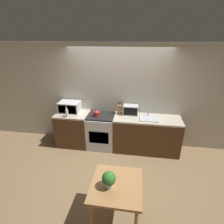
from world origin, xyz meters
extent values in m
plane|color=brown|center=(0.00, 0.00, 0.00)|extent=(16.00, 16.00, 0.00)
cube|color=beige|center=(0.00, 1.18, 1.30)|extent=(10.00, 0.06, 2.60)
cube|color=#4C2D19|center=(-1.15, 0.84, 0.43)|extent=(0.83, 0.62, 0.86)
cube|color=#B7AD99|center=(-1.15, 0.84, 0.88)|extent=(0.83, 0.62, 0.04)
cube|color=#4C2D19|center=(0.76, 0.84, 0.43)|extent=(1.62, 0.62, 0.86)
cube|color=#B7AD99|center=(0.76, 0.84, 0.88)|extent=(1.62, 0.62, 0.04)
cube|color=silver|center=(-0.40, 0.84, 0.43)|extent=(0.68, 0.62, 0.86)
cube|color=black|center=(-0.40, 0.84, 0.88)|extent=(0.66, 0.57, 0.04)
cube|color=black|center=(-0.40, 0.53, 0.43)|extent=(0.49, 0.02, 0.32)
cylinder|color=maroon|center=(-0.49, 0.78, 0.96)|extent=(0.15, 0.15, 0.11)
cone|color=maroon|center=(-0.49, 0.78, 1.04)|extent=(0.15, 0.15, 0.05)
sphere|color=black|center=(-0.49, 0.78, 1.08)|extent=(0.03, 0.03, 0.03)
cube|color=silver|center=(-1.23, 0.93, 1.04)|extent=(0.53, 0.38, 0.27)
cube|color=black|center=(-1.23, 0.75, 1.04)|extent=(0.47, 0.01, 0.22)
cylinder|color=silver|center=(-1.19, 0.62, 1.00)|extent=(0.07, 0.07, 0.19)
cylinder|color=silver|center=(-1.19, 0.62, 1.13)|extent=(0.03, 0.03, 0.07)
cube|color=#9E7042|center=(0.05, 1.00, 1.02)|extent=(0.10, 0.09, 0.24)
cylinder|color=black|center=(0.02, 1.00, 1.17)|extent=(0.01, 0.01, 0.07)
cylinder|color=black|center=(0.05, 1.00, 1.17)|extent=(0.01, 0.01, 0.07)
cylinder|color=black|center=(0.07, 1.00, 1.17)|extent=(0.01, 0.01, 0.07)
cube|color=#ADAFB5|center=(0.33, 1.00, 1.02)|extent=(0.37, 0.24, 0.24)
cube|color=black|center=(0.33, 0.89, 1.02)|extent=(0.33, 0.01, 0.19)
cube|color=#ADAFB5|center=(0.79, 0.84, 0.91)|extent=(0.44, 0.43, 0.02)
cylinder|color=#ADAFB5|center=(0.79, 0.98, 1.03)|extent=(0.03, 0.03, 0.22)
cube|color=#9E7042|center=(0.26, -1.17, 0.73)|extent=(0.74, 0.77, 0.04)
cylinder|color=#9E7042|center=(-0.05, -1.49, 0.36)|extent=(0.05, 0.05, 0.71)
cylinder|color=#9E7042|center=(-0.05, -0.84, 0.36)|extent=(0.05, 0.05, 0.71)
cylinder|color=#9E7042|center=(0.57, -0.84, 0.36)|extent=(0.05, 0.05, 0.71)
cylinder|color=beige|center=(0.16, -1.24, 0.79)|extent=(0.11, 0.11, 0.07)
sphere|color=#2D6B28|center=(0.16, -1.24, 0.91)|extent=(0.20, 0.20, 0.20)
camera|label=1|loc=(0.49, -3.05, 2.71)|focal=28.00mm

